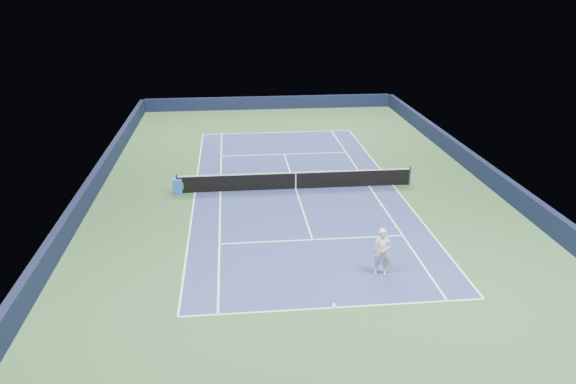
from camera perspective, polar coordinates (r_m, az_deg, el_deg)
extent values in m
plane|color=#294B29|center=(30.84, 0.78, 0.32)|extent=(40.00, 40.00, 0.00)
cube|color=#101632|center=(49.67, -1.93, 9.05)|extent=(22.00, 0.35, 1.10)
cube|color=black|center=(33.63, 19.44, 1.87)|extent=(0.35, 40.00, 1.10)
cube|color=black|center=(31.34, -19.27, 0.51)|extent=(0.35, 40.00, 1.10)
cube|color=navy|center=(30.84, 0.78, 0.33)|extent=(10.97, 23.77, 0.01)
cube|color=white|center=(42.10, -1.12, 6.08)|extent=(10.97, 0.08, 0.00)
cube|color=white|center=(20.30, 4.80, -11.63)|extent=(10.97, 0.08, 0.00)
cube|color=white|center=(31.92, 10.61, 0.70)|extent=(0.08, 23.77, 0.00)
cube|color=white|center=(30.72, -9.43, -0.05)|extent=(0.08, 23.77, 0.00)
cube|color=white|center=(31.56, 8.22, 0.61)|extent=(0.08, 23.77, 0.00)
cube|color=white|center=(30.65, -6.88, 0.05)|extent=(0.08, 23.77, 0.00)
cube|color=white|center=(36.85, -0.38, 3.87)|extent=(8.23, 0.08, 0.00)
cube|color=white|center=(25.01, 2.51, -4.86)|extent=(8.23, 0.08, 0.00)
cube|color=white|center=(30.84, 0.78, 0.34)|extent=(0.08, 12.80, 0.00)
cube|color=white|center=(41.96, -1.10, 6.02)|extent=(0.08, 0.30, 0.00)
cube|color=white|center=(20.42, 4.72, -11.40)|extent=(0.08, 0.30, 0.00)
cylinder|color=black|center=(30.61, -11.20, 0.81)|extent=(0.10, 0.10, 1.07)
cylinder|color=black|center=(32.01, 12.24, 1.64)|extent=(0.10, 0.10, 1.07)
cube|color=black|center=(30.68, 0.79, 1.12)|extent=(12.80, 0.03, 0.91)
cube|color=white|center=(30.52, 0.79, 1.98)|extent=(12.80, 0.04, 0.06)
cube|color=white|center=(30.68, 0.79, 1.12)|extent=(0.05, 0.04, 0.91)
cube|color=blue|center=(30.64, -11.18, 0.58)|extent=(0.54, 0.50, 0.82)
cube|color=white|center=(30.60, -10.65, 0.67)|extent=(0.06, 0.36, 0.36)
imported|color=silver|center=(22.16, 9.54, -6.02)|extent=(0.79, 0.61, 1.92)
cylinder|color=pink|center=(22.32, 10.33, -6.63)|extent=(0.03, 0.03, 0.32)
cylinder|color=black|center=(22.43, 10.29, -7.17)|extent=(0.32, 0.02, 0.32)
cylinder|color=pink|center=(22.43, 10.29, -7.17)|extent=(0.34, 0.03, 0.34)
sphere|color=#CDF233|center=(22.41, 9.36, -1.34)|extent=(0.07, 0.07, 0.07)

